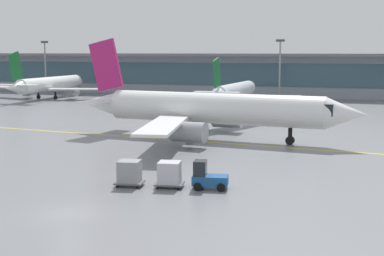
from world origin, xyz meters
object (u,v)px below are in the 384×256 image
(baggage_tug, at_px, (207,177))
(gate_airplane_0, at_px, (50,84))
(gate_airplane_1, at_px, (235,91))
(cargo_dolly_trailing, at_px, (129,172))
(apron_light_mast_0, at_px, (45,65))
(taxiing_regional_jet, at_px, (210,109))
(apron_light_mast_1, at_px, (280,66))
(cargo_dolly_lead, at_px, (169,174))

(baggage_tug, bearing_deg, gate_airplane_0, 120.09)
(gate_airplane_1, relative_size, baggage_tug, 9.76)
(cargo_dolly_trailing, distance_m, apron_light_mast_0, 96.56)
(gate_airplane_0, xyz_separation_m, cargo_dolly_trailing, (48.36, -65.39, -1.98))
(taxiing_regional_jet, bearing_deg, gate_airplane_1, 104.92)
(taxiing_regional_jet, distance_m, apron_light_mast_1, 55.63)
(baggage_tug, bearing_deg, cargo_dolly_lead, 180.00)
(taxiing_regional_jet, height_order, apron_light_mast_1, apron_light_mast_1)
(baggage_tug, relative_size, apron_light_mast_1, 0.22)
(gate_airplane_0, xyz_separation_m, baggage_tug, (54.14, -64.37, -2.14))
(gate_airplane_1, height_order, apron_light_mast_0, apron_light_mast_0)
(gate_airplane_1, bearing_deg, apron_light_mast_0, 76.19)
(gate_airplane_1, distance_m, taxiing_regional_jet, 40.11)
(baggage_tug, xyz_separation_m, apron_light_mast_0, (-63.02, 76.52, 6.05))
(baggage_tug, relative_size, apron_light_mast_0, 0.22)
(apron_light_mast_0, xyz_separation_m, apron_light_mast_1, (55.96, 1.09, 0.01))
(taxiing_regional_jet, bearing_deg, cargo_dolly_lead, -76.27)
(apron_light_mast_0, height_order, apron_light_mast_1, apron_light_mast_1)
(gate_airplane_0, relative_size, taxiing_regional_jet, 0.87)
(gate_airplane_0, relative_size, apron_light_mast_1, 2.43)
(taxiing_regional_jet, distance_m, cargo_dolly_lead, 22.97)
(cargo_dolly_lead, xyz_separation_m, cargo_dolly_trailing, (-3.00, -0.53, 0.00))
(gate_airplane_0, distance_m, taxiing_regional_jet, 63.96)
(apron_light_mast_0, bearing_deg, cargo_dolly_trailing, -53.56)
(gate_airplane_0, bearing_deg, cargo_dolly_lead, -142.51)
(cargo_dolly_lead, xyz_separation_m, apron_light_mast_1, (-4.29, 78.10, 5.90))
(gate_airplane_0, height_order, taxiing_regional_jet, taxiing_regional_jet)
(cargo_dolly_trailing, relative_size, apron_light_mast_0, 0.19)
(cargo_dolly_lead, bearing_deg, cargo_dolly_trailing, -180.00)
(taxiing_regional_jet, distance_m, cargo_dolly_trailing, 23.25)
(cargo_dolly_lead, bearing_deg, gate_airplane_0, 118.40)
(gate_airplane_0, height_order, apron_light_mast_0, apron_light_mast_0)
(taxiing_regional_jet, bearing_deg, cargo_dolly_trailing, -83.84)
(cargo_dolly_trailing, bearing_deg, taxiing_regional_jet, 80.93)
(gate_airplane_1, bearing_deg, taxiing_regional_jet, -167.59)
(apron_light_mast_0, bearing_deg, apron_light_mast_1, 1.12)
(apron_light_mast_0, distance_m, apron_light_mast_1, 55.97)
(gate_airplane_0, relative_size, apron_light_mast_0, 2.43)
(gate_airplane_1, bearing_deg, gate_airplane_0, 88.93)
(cargo_dolly_trailing, xyz_separation_m, apron_light_mast_0, (-57.24, 77.54, 5.89))
(taxiing_regional_jet, height_order, cargo_dolly_trailing, taxiing_regional_jet)
(gate_airplane_1, xyz_separation_m, cargo_dolly_trailing, (7.11, -62.65, -1.66))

